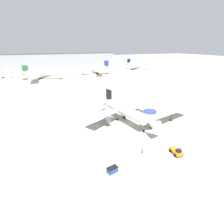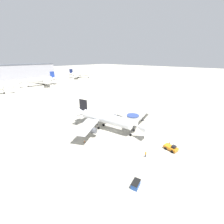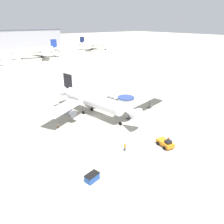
{
  "view_description": "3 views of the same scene",
  "coord_description": "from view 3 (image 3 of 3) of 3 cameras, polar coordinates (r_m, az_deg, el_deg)",
  "views": [
    {
      "loc": [
        -26.55,
        -48.28,
        25.52
      ],
      "look_at": [
        -4.4,
        2.44,
        4.18
      ],
      "focal_mm": 28.0,
      "sensor_mm": 36.0,
      "label": 1
    },
    {
      "loc": [
        -34.78,
        -32.5,
        24.57
      ],
      "look_at": [
        5.47,
        3.67,
        4.74
      ],
      "focal_mm": 24.0,
      "sensor_mm": 36.0,
      "label": 2
    },
    {
      "loc": [
        -28.79,
        -44.64,
        23.43
      ],
      "look_at": [
        0.99,
        -5.64,
        3.03
      ],
      "focal_mm": 35.0,
      "sensor_mm": 36.0,
      "label": 3
    }
  ],
  "objects": [
    {
      "name": "background_jet_navy_tail",
      "position": [
        202.71,
        -4.84,
        17.22
      ],
      "size": [
        24.97,
        26.3,
        10.95
      ],
      "rotation": [
        0.0,
        0.0,
        0.69
      ],
      "color": "white",
      "rests_on": "ground_plane"
    },
    {
      "name": "traffic_cone_apron_front",
      "position": [
        48.91,
        14.58,
        -6.38
      ],
      "size": [
        0.45,
        0.45,
        0.74
      ],
      "color": "black",
      "rests_on": "ground_plane"
    },
    {
      "name": "background_jet_blue_tail",
      "position": [
        162.98,
        -18.7,
        15.03
      ],
      "size": [
        32.57,
        33.38,
        11.99
      ],
      "rotation": [
        0.0,
        0.0,
        -1.69
      ],
      "color": "white",
      "rests_on": "ground_plane"
    },
    {
      "name": "main_airplane",
      "position": [
        58.51,
        -5.4,
        3.13
      ],
      "size": [
        28.38,
        28.56,
        9.55
      ],
      "rotation": [
        0.0,
        0.0,
        0.17
      ],
      "color": "silver",
      "rests_on": "ground_plane"
    },
    {
      "name": "service_container_blue",
      "position": [
        36.17,
        -5.22,
        -16.63
      ],
      "size": [
        2.59,
        1.86,
        1.22
      ],
      "rotation": [
        0.0,
        0.0,
        0.22
      ],
      "color": "#234C9E",
      "rests_on": "ground_plane"
    },
    {
      "name": "ground_plane",
      "position": [
        58.06,
        -4.16,
        -1.29
      ],
      "size": [
        800.0,
        800.0,
        0.0
      ],
      "primitive_type": "plane",
      "color": "#A8A393"
    },
    {
      "name": "jet_bridge",
      "position": [
        59.76,
        7.81,
        4.08
      ],
      "size": [
        21.3,
        7.51,
        6.37
      ],
      "rotation": [
        0.0,
        0.0,
        0.22
      ],
      "color": "silver",
      "rests_on": "ground_plane"
    },
    {
      "name": "pushback_tug_orange",
      "position": [
        45.67,
        13.8,
        -7.88
      ],
      "size": [
        2.66,
        3.95,
        1.75
      ],
      "rotation": [
        0.0,
        0.0,
        -0.17
      ],
      "color": "orange",
      "rests_on": "ground_plane"
    },
    {
      "name": "ground_crew_marshaller",
      "position": [
        42.95,
        3.4,
        -8.96
      ],
      "size": [
        0.37,
        0.28,
        1.72
      ],
      "rotation": [
        0.0,
        0.0,
        5.98
      ],
      "color": "#1E2338",
      "rests_on": "ground_plane"
    },
    {
      "name": "traffic_cone_port_wing",
      "position": [
        53.87,
        -13.97,
        -3.47
      ],
      "size": [
        0.48,
        0.48,
        0.8
      ],
      "color": "black",
      "rests_on": "ground_plane"
    }
  ]
}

